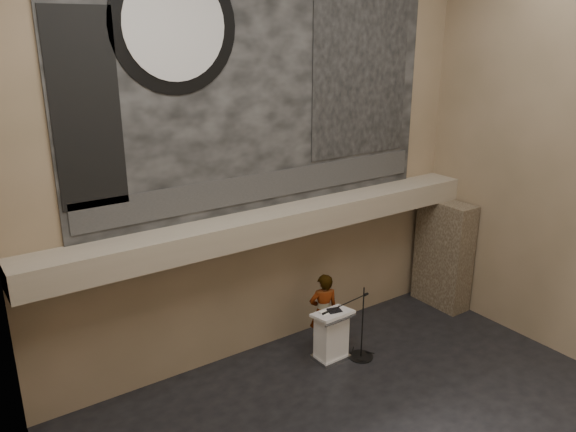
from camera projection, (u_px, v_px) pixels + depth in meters
wall_back at (265, 156)px, 11.17m from camera, size 10.00×0.02×8.50m
wall_left at (46, 291)px, 5.36m from camera, size 0.02×8.00×8.50m
soffit at (277, 223)px, 11.27m from camera, size 10.00×0.80×0.50m
sprinkler_left at (207, 253)px, 10.46m from camera, size 0.04×0.04×0.06m
sprinkler_right at (350, 219)px, 12.34m from camera, size 0.04×0.04×0.06m
banner at (265, 81)px, 10.69m from camera, size 8.00×0.05×5.00m
banner_text_strip at (268, 185)px, 11.31m from camera, size 7.76×0.02×0.55m
banner_clock_rim at (175, 25)px, 9.38m from camera, size 2.30×0.02×2.30m
banner_clock_face at (175, 25)px, 9.37m from camera, size 1.84×0.02×1.84m
banner_building_print at (362, 71)px, 11.92m from camera, size 2.60×0.02×3.60m
banner_brick_print at (86, 111)px, 8.93m from camera, size 1.10×0.02×3.20m
stone_pier at (443, 254)px, 13.92m from camera, size 0.60×1.40×2.70m
lectern at (331, 335)px, 11.74m from camera, size 0.81×0.59×1.14m
binder at (335, 311)px, 11.59m from camera, size 0.32×0.28×0.04m
papers at (327, 313)px, 11.51m from camera, size 0.26×0.33×0.00m
speaker_person at (323, 312)px, 12.06m from camera, size 0.74×0.60×1.75m
mic_stand at (360, 348)px, 11.86m from camera, size 1.44×0.52×1.63m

